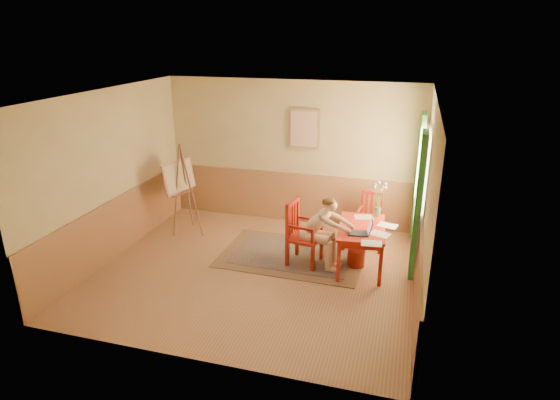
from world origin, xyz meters
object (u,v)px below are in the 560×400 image
(chair_left, at_px, (302,233))
(figure, at_px, (320,229))
(laptop, at_px, (362,231))
(chair_back, at_px, (369,217))
(table, at_px, (362,232))
(easel, at_px, (181,180))

(chair_left, relative_size, figure, 0.89)
(figure, relative_size, laptop, 3.02)
(chair_back, bearing_deg, chair_left, -128.65)
(table, distance_m, laptop, 0.32)
(table, xyz_separation_m, laptop, (0.03, -0.29, 0.14))
(chair_left, height_order, easel, easel)
(chair_left, xyz_separation_m, easel, (-2.48, 0.66, 0.49))
(chair_back, relative_size, laptop, 2.23)
(table, height_order, chair_back, chair_back)
(figure, bearing_deg, table, 14.17)
(easel, bearing_deg, chair_back, 9.28)
(chair_back, distance_m, figure, 1.45)
(table, bearing_deg, chair_back, 88.69)
(table, xyz_separation_m, figure, (-0.64, -0.16, 0.04))
(chair_back, xyz_separation_m, laptop, (0.00, -1.39, 0.32))
(laptop, relative_size, easel, 0.23)
(table, bearing_deg, chair_left, -172.89)
(figure, bearing_deg, easel, 165.91)
(table, height_order, figure, figure)
(chair_left, bearing_deg, chair_back, 51.35)
(table, distance_m, figure, 0.66)
(table, height_order, easel, easel)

